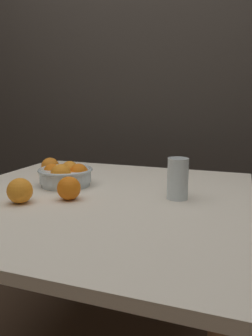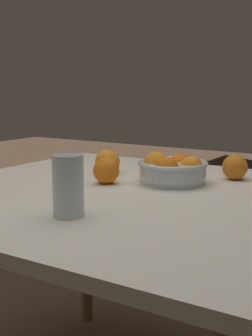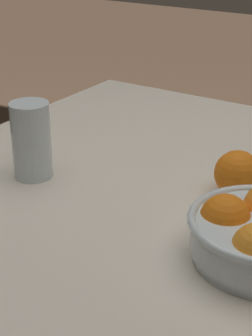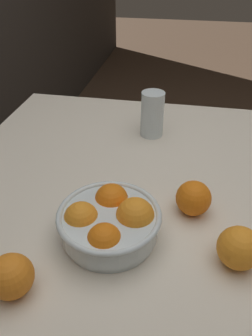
{
  "view_description": "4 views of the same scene",
  "coord_description": "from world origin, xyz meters",
  "px_view_note": "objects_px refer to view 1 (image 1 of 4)",
  "views": [
    {
      "loc": [
        0.48,
        -1.02,
        1.07
      ],
      "look_at": [
        0.08,
        0.1,
        0.83
      ],
      "focal_mm": 35.0,
      "sensor_mm": 36.0,
      "label": 1
    },
    {
      "loc": [
        1.08,
        0.7,
        1.04
      ],
      "look_at": [
        0.08,
        0.06,
        0.83
      ],
      "focal_mm": 50.0,
      "sensor_mm": 36.0,
      "label": 2
    },
    {
      "loc": [
        -0.36,
        0.73,
        1.2
      ],
      "look_at": [
        0.1,
        0.03,
        0.8
      ],
      "focal_mm": 60.0,
      "sensor_mm": 36.0,
      "label": 3
    },
    {
      "loc": [
        -0.63,
        -0.04,
        1.26
      ],
      "look_at": [
        0.03,
        0.08,
        0.79
      ],
      "focal_mm": 35.0,
      "sensor_mm": 36.0,
      "label": 4
    }
  ],
  "objects_px": {
    "juice_glass": "(178,180)",
    "orange_loose_front": "(50,166)",
    "fruit_bowl": "(66,175)",
    "orange_loose_near_bowl": "(69,188)",
    "orange_loose_aside": "(20,191)"
  },
  "relations": [
    {
      "from": "orange_loose_near_bowl",
      "to": "fruit_bowl",
      "type": "bearing_deg",
      "value": 122.98
    },
    {
      "from": "fruit_bowl",
      "to": "juice_glass",
      "type": "bearing_deg",
      "value": -4.14
    },
    {
      "from": "juice_glass",
      "to": "orange_loose_near_bowl",
      "type": "distance_m",
      "value": 0.37
    },
    {
      "from": "juice_glass",
      "to": "orange_loose_near_bowl",
      "type": "relative_size",
      "value": 1.77
    },
    {
      "from": "juice_glass",
      "to": "orange_loose_front",
      "type": "relative_size",
      "value": 1.76
    },
    {
      "from": "fruit_bowl",
      "to": "orange_loose_front",
      "type": "height_order",
      "value": "fruit_bowl"
    },
    {
      "from": "orange_loose_aside",
      "to": "fruit_bowl",
      "type": "bearing_deg",
      "value": 84.81
    },
    {
      "from": "juice_glass",
      "to": "orange_loose_front",
      "type": "bearing_deg",
      "value": 164.29
    },
    {
      "from": "fruit_bowl",
      "to": "orange_loose_aside",
      "type": "bearing_deg",
      "value": -95.19
    },
    {
      "from": "fruit_bowl",
      "to": "orange_loose_front",
      "type": "relative_size",
      "value": 2.67
    },
    {
      "from": "fruit_bowl",
      "to": "orange_loose_aside",
      "type": "xyz_separation_m",
      "value": [
        -0.02,
        -0.25,
        -0.0
      ]
    },
    {
      "from": "juice_glass",
      "to": "orange_loose_front",
      "type": "height_order",
      "value": "juice_glass"
    },
    {
      "from": "orange_loose_near_bowl",
      "to": "orange_loose_front",
      "type": "xyz_separation_m",
      "value": [
        -0.27,
        0.31,
        0.0
      ]
    },
    {
      "from": "fruit_bowl",
      "to": "juice_glass",
      "type": "distance_m",
      "value": 0.45
    },
    {
      "from": "juice_glass",
      "to": "orange_loose_near_bowl",
      "type": "height_order",
      "value": "juice_glass"
    }
  ]
}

